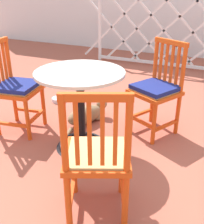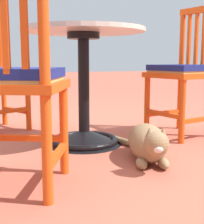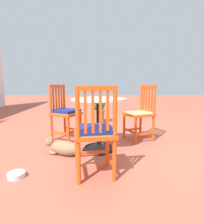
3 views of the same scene
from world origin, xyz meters
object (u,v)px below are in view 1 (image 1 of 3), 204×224
at_px(orange_chair_tucked_in, 156,90).
at_px(tabby_cat, 88,114).
at_px(orange_chair_facing_out, 97,158).
at_px(orange_chair_at_corner, 16,89).
at_px(pet_water_bowl, 59,100).
at_px(cafe_table, 81,119).

height_order(orange_chair_tucked_in, tabby_cat, orange_chair_tucked_in).
height_order(orange_chair_tucked_in, orange_chair_facing_out, same).
bearing_deg(orange_chair_tucked_in, tabby_cat, -172.47).
xyz_separation_m(orange_chair_at_corner, pet_water_bowl, (-0.04, 0.79, -0.42)).
relative_size(orange_chair_at_corner, tabby_cat, 1.24).
bearing_deg(cafe_table, orange_chair_tucked_in, 47.35).
xyz_separation_m(orange_chair_at_corner, tabby_cat, (0.56, 0.43, -0.35)).
height_order(orange_chair_tucked_in, orange_chair_at_corner, same).
distance_m(cafe_table, orange_chair_tucked_in, 0.79).
bearing_deg(orange_chair_tucked_in, orange_chair_facing_out, -92.07).
relative_size(cafe_table, orange_chair_at_corner, 0.83).
distance_m(orange_chair_at_corner, orange_chair_facing_out, 1.42).
xyz_separation_m(orange_chair_tucked_in, pet_water_bowl, (-1.31, 0.26, -0.42)).
bearing_deg(pet_water_bowl, tabby_cat, -30.46).
relative_size(tabby_cat, pet_water_bowl, 4.34).
relative_size(cafe_table, tabby_cat, 1.03).
xyz_separation_m(cafe_table, pet_water_bowl, (-0.78, 0.83, -0.26)).
bearing_deg(orange_chair_at_corner, orange_chair_facing_out, -30.40).
distance_m(orange_chair_tucked_in, tabby_cat, 0.79).
xyz_separation_m(orange_chair_at_corner, orange_chair_facing_out, (1.22, -0.72, -0.01)).
bearing_deg(cafe_table, tabby_cat, 111.22).
height_order(cafe_table, pet_water_bowl, cafe_table).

